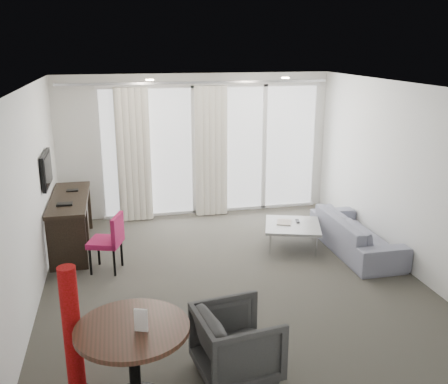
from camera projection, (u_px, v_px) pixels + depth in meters
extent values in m
cube|color=#3F3D35|center=(233.00, 282.00, 6.76)|extent=(5.00, 6.00, 0.00)
cube|color=white|center=(235.00, 87.00, 6.02)|extent=(5.00, 6.00, 0.00)
cube|color=silver|center=(28.00, 203.00, 5.88)|extent=(0.00, 6.00, 2.60)
cube|color=silver|center=(409.00, 179.00, 6.90)|extent=(0.00, 6.00, 2.60)
cube|color=silver|center=(331.00, 305.00, 3.58)|extent=(5.00, 0.00, 2.60)
cylinder|color=#FFE0B2|center=(150.00, 80.00, 7.33)|extent=(0.12, 0.12, 0.02)
cylinder|color=#FFE0B2|center=(285.00, 78.00, 7.76)|extent=(0.12, 0.12, 0.02)
cylinder|color=#9A0B0C|center=(72.00, 333.00, 4.42)|extent=(0.33, 0.33, 1.28)
imported|color=#363636|center=(237.00, 343.00, 4.79)|extent=(0.86, 0.84, 0.69)
imported|color=slate|center=(356.00, 234.00, 7.71)|extent=(0.75, 1.93, 0.56)
cube|color=#4D4D50|center=(200.00, 192.00, 11.05)|extent=(5.60, 3.00, 0.12)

